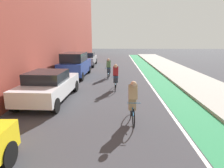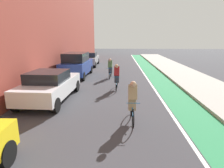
{
  "view_description": "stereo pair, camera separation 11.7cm",
  "coord_description": "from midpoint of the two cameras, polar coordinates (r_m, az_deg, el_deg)",
  "views": [
    {
      "loc": [
        0.23,
        0.91,
        3.11
      ],
      "look_at": [
        0.04,
        8.25,
        1.33
      ],
      "focal_mm": 30.27,
      "sensor_mm": 36.0,
      "label": 1
    },
    {
      "loc": [
        0.35,
        0.92,
        3.11
      ],
      "look_at": [
        0.04,
        8.25,
        1.33
      ],
      "focal_mm": 30.27,
      "sensor_mm": 36.0,
      "label": 2
    }
  ],
  "objects": [
    {
      "name": "parked_suv_blue",
      "position": [
        15.85,
        -10.39,
        5.84
      ],
      "size": [
        2.03,
        4.45,
        1.98
      ],
      "color": "navy",
      "rests_on": "ground"
    },
    {
      "name": "building_facade_left",
      "position": [
        18.25,
        -19.31,
        21.33
      ],
      "size": [
        3.0,
        39.66,
        11.55
      ],
      "color": "brown",
      "rests_on": "ground"
    },
    {
      "name": "parked_sedan_white",
      "position": [
        10.09,
        -17.89,
        -0.33
      ],
      "size": [
        2.14,
        4.57,
        1.53
      ],
      "color": "silver",
      "rests_on": "ground"
    },
    {
      "name": "parked_sedan_silver",
      "position": [
        22.33,
        -6.66,
        7.58
      ],
      "size": [
        1.91,
        4.58,
        1.53
      ],
      "color": "#9EA0A8",
      "rests_on": "ground"
    },
    {
      "name": "ground_plane",
      "position": [
        15.24,
        1.24,
        1.87
      ],
      "size": [
        87.25,
        87.25,
        0.0
      ],
      "primitive_type": "plane",
      "color": "#38383D"
    },
    {
      "name": "lane_divider_stripe",
      "position": [
        17.34,
        9.81,
        3.12
      ],
      "size": [
        0.12,
        39.66,
        0.0
      ],
      "primitive_type": "cube",
      "color": "white",
      "rests_on": "ground"
    },
    {
      "name": "cyclist_far",
      "position": [
        15.05,
        -0.31,
        4.83
      ],
      "size": [
        0.48,
        1.66,
        1.58
      ],
      "color": "black",
      "rests_on": "ground"
    },
    {
      "name": "bike_lane_paint",
      "position": [
        17.48,
        12.74,
        3.07
      ],
      "size": [
        1.6,
        39.66,
        0.0
      ],
      "primitive_type": "cube",
      "color": "#2D8451",
      "rests_on": "ground"
    },
    {
      "name": "sidewalk_right",
      "position": [
        18.08,
        20.53,
        3.1
      ],
      "size": [
        3.37,
        39.66,
        0.14
      ],
      "primitive_type": "cube",
      "color": "#A8A59E",
      "rests_on": "ground"
    },
    {
      "name": "cyclist_trailing",
      "position": [
        11.61,
        1.73,
        2.21
      ],
      "size": [
        0.48,
        1.71,
        1.61
      ],
      "color": "black",
      "rests_on": "ground"
    },
    {
      "name": "cyclist_mid",
      "position": [
        7.15,
        6.64,
        -5.19
      ],
      "size": [
        0.48,
        1.74,
        1.63
      ],
      "color": "black",
      "rests_on": "ground"
    }
  ]
}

